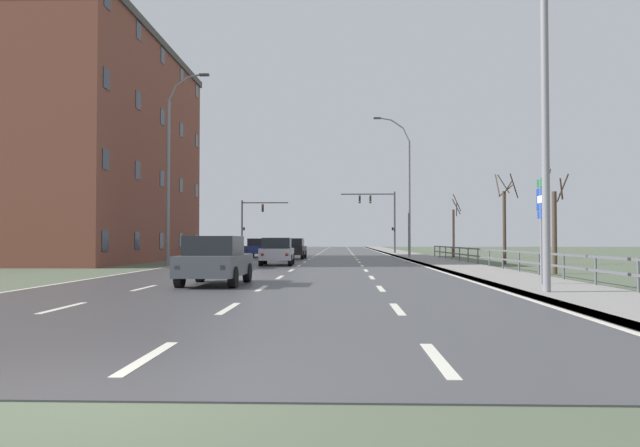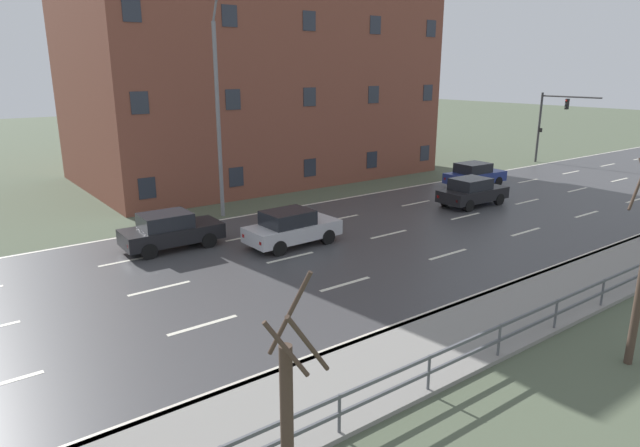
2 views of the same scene
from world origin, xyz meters
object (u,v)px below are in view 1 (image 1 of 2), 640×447
(traffic_signal_left, at_px, (251,218))
(car_distant, at_px, (259,248))
(street_lamp_left_bank, at_px, (171,171))
(highway_sign, at_px, (541,217))
(traffic_signal_right, at_px, (381,211))
(car_near_right, at_px, (293,248))
(street_lamp_foreground, at_px, (539,97))
(street_lamp_midground, at_px, (407,189))
(car_near_left, at_px, (277,251))
(car_far_left, at_px, (215,260))
(brick_building, at_px, (66,150))
(car_far_right, at_px, (216,253))

(traffic_signal_left, xyz_separation_m, car_distant, (2.51, -12.19, -2.86))
(street_lamp_left_bank, distance_m, highway_sign, 22.98)
(traffic_signal_right, height_order, car_near_right, traffic_signal_right)
(street_lamp_foreground, bearing_deg, car_near_right, 105.67)
(street_lamp_midground, distance_m, car_near_right, 9.88)
(car_near_left, height_order, car_far_left, same)
(car_near_left, xyz_separation_m, brick_building, (-15.59, 7.22, 6.91))
(street_lamp_midground, xyz_separation_m, traffic_signal_right, (-0.88, 16.66, -0.89))
(street_lamp_left_bank, xyz_separation_m, car_near_left, (6.14, 0.10, -4.62))
(street_lamp_left_bank, xyz_separation_m, car_far_left, (5.78, -15.63, -4.62))
(brick_building, bearing_deg, traffic_signal_right, 43.38)
(traffic_signal_right, distance_m, car_distant, 17.58)
(highway_sign, bearing_deg, brick_building, 136.94)
(highway_sign, height_order, car_near_right, highway_sign)
(car_far_right, bearing_deg, car_far_left, -77.40)
(street_lamp_midground, xyz_separation_m, highway_sign, (0.98, -29.13, -3.22))
(highway_sign, xyz_separation_m, car_far_right, (-12.38, 12.11, -1.33))
(street_lamp_midground, height_order, car_distant, street_lamp_midground)
(street_lamp_midground, bearing_deg, traffic_signal_right, 93.01)
(street_lamp_foreground, height_order, car_distant, street_lamp_foreground)
(car_far_left, bearing_deg, car_near_right, 90.21)
(traffic_signal_left, bearing_deg, brick_building, -115.13)
(car_distant, bearing_deg, street_lamp_left_bank, -97.71)
(traffic_signal_right, relative_size, car_far_right, 1.57)
(street_lamp_foreground, xyz_separation_m, car_far_right, (-11.43, 15.01, -4.33))
(street_lamp_left_bank, height_order, brick_building, brick_building)
(car_near_left, relative_size, car_far_right, 1.00)
(car_distant, xyz_separation_m, car_far_left, (2.81, -31.90, 0.00))
(car_near_right, bearing_deg, street_lamp_foreground, -73.34)
(street_lamp_midground, distance_m, traffic_signal_right, 16.71)
(street_lamp_left_bank, bearing_deg, brick_building, 142.25)
(traffic_signal_right, distance_m, brick_building, 32.42)
(street_lamp_left_bank, relative_size, car_near_right, 2.68)
(car_far_left, bearing_deg, street_lamp_left_bank, 111.22)
(highway_sign, relative_size, car_far_right, 0.81)
(car_near_right, xyz_separation_m, car_far_left, (-0.34, -27.70, 0.00))
(street_lamp_foreground, relative_size, traffic_signal_right, 1.62)
(traffic_signal_right, relative_size, car_near_right, 1.57)
(street_lamp_foreground, xyz_separation_m, car_near_right, (-8.78, 31.29, -4.33))
(street_lamp_foreground, distance_m, car_near_left, 21.65)
(car_distant, relative_size, car_far_right, 1.01)
(street_lamp_left_bank, bearing_deg, traffic_signal_right, 64.61)
(street_lamp_midground, bearing_deg, car_far_left, -107.71)
(brick_building, bearing_deg, car_near_right, 16.96)
(highway_sign, height_order, car_far_right, highway_sign)
(street_lamp_midground, height_order, brick_building, brick_building)
(street_lamp_left_bank, bearing_deg, car_distant, 79.66)
(traffic_signal_right, distance_m, car_near_left, 30.63)
(car_near_right, height_order, car_distant, same)
(traffic_signal_left, xyz_separation_m, car_near_right, (5.66, -16.39, -2.86))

